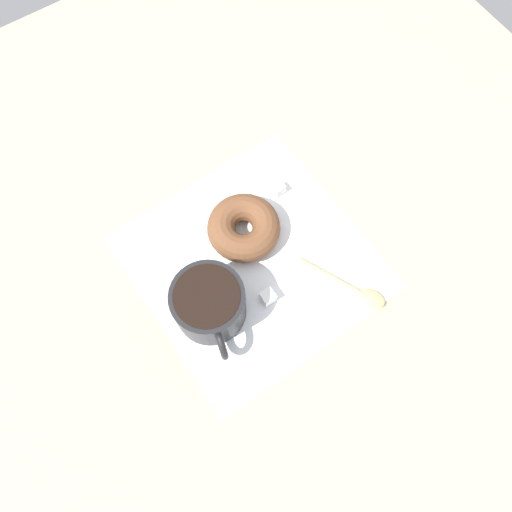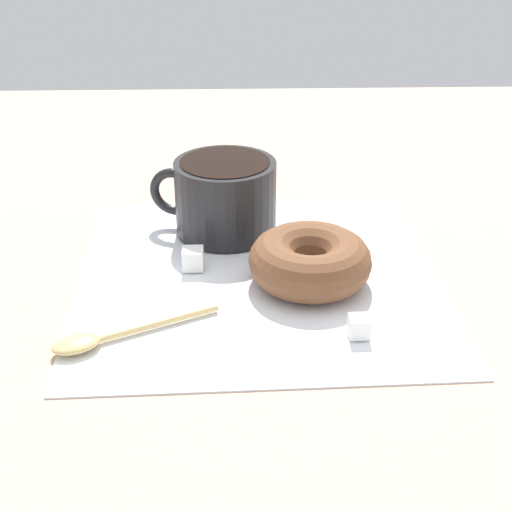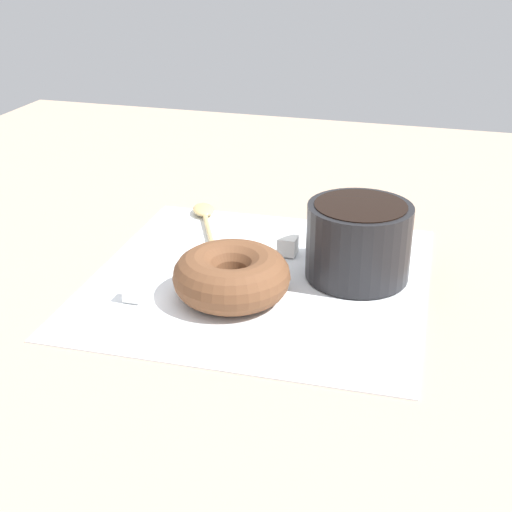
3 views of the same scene
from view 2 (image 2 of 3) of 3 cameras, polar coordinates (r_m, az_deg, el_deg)
The scene contains 7 objects.
ground_plane at distance 62.16cm, azimuth 0.19°, elevation -2.49°, with size 120.00×120.00×2.00cm, color tan.
napkin at distance 61.23cm, azimuth -0.00°, elevation -1.77°, with size 30.61×30.61×0.30cm, color white.
coffee_cup at distance 67.55cm, azimuth -2.58°, elevation 4.90°, with size 9.57×12.21×7.08cm.
donut at distance 59.66cm, azimuth 4.34°, elevation -0.38°, with size 10.33×10.33×3.96cm, color brown.
spoon at distance 54.03cm, azimuth -12.36°, elevation -6.40°, with size 6.96×12.43×0.90cm.
sugar_cube at distance 53.89cm, azimuth 8.27°, elevation -5.59°, with size 1.56×1.56×1.56cm, color white.
sugar_cube_extra at distance 62.28cm, azimuth -5.07°, elevation -0.21°, with size 1.81×1.81×1.81cm, color white.
Camera 2 is at (53.21, -1.82, 31.08)cm, focal length 50.00 mm.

